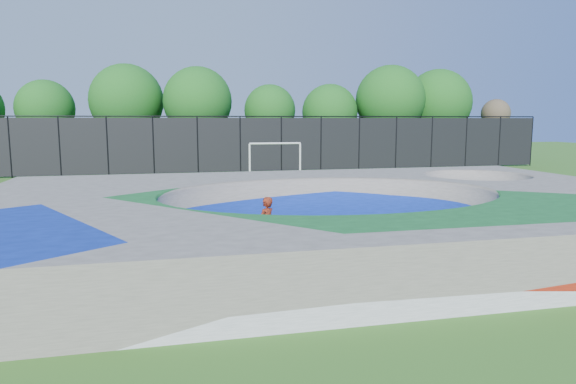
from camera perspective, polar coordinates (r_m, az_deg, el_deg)
The scene contains 7 objects.
ground at distance 16.71m, azimuth 4.79°, elevation -5.07°, with size 120.00×120.00×0.00m, color #2B5C19.
skate_deck at distance 16.55m, azimuth 4.82°, elevation -2.54°, with size 22.00×14.00×1.50m, color gray.
skater at distance 14.52m, azimuth -2.43°, elevation -3.74°, with size 0.60×0.39×1.64m, color #BD320F.
skateboard at distance 14.70m, azimuth -2.41°, elevation -6.78°, with size 0.78×0.22×0.05m, color black.
soccer_goal at distance 33.50m, azimuth -1.43°, elevation 4.33°, with size 3.48×0.12×2.30m.
fence at distance 36.85m, azimuth -5.33°, elevation 5.41°, with size 48.09×0.09×4.04m.
treeline at distance 42.28m, azimuth -4.77°, elevation 9.69°, with size 52.48×7.66×8.41m.
Camera 1 is at (-5.05, -15.47, 3.79)m, focal length 32.00 mm.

